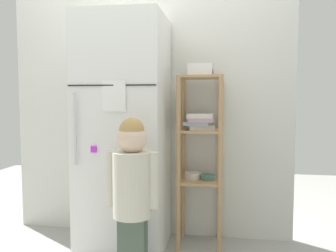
{
  "coord_description": "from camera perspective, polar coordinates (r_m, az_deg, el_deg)",
  "views": [
    {
      "loc": [
        0.62,
        -2.52,
        1.15
      ],
      "look_at": [
        0.21,
        0.02,
        0.96
      ],
      "focal_mm": 36.75,
      "sensor_mm": 36.0,
      "label": 1
    }
  ],
  "objects": [
    {
      "name": "child_standing",
      "position": [
        2.17,
        -5.95,
        -9.52
      ],
      "size": [
        0.34,
        0.25,
        1.04
      ],
      "color": "#485849",
      "rests_on": "ground"
    },
    {
      "name": "fruit_bin",
      "position": [
        2.69,
        5.47,
        8.99
      ],
      "size": [
        0.2,
        0.18,
        0.09
      ],
      "color": "white",
      "rests_on": "pantry_shelf_unit"
    },
    {
      "name": "kitchen_wall_back",
      "position": [
        2.93,
        -3.13,
        4.11
      ],
      "size": [
        2.39,
        0.03,
        2.28
      ],
      "primitive_type": "cube",
      "color": "silver",
      "rests_on": "ground"
    },
    {
      "name": "ground_plane",
      "position": [
        2.84,
        -4.61,
        -19.61
      ],
      "size": [
        6.0,
        6.0,
        0.0
      ],
      "primitive_type": "plane",
      "color": "#999993"
    },
    {
      "name": "pantry_shelf_unit",
      "position": [
        2.69,
        5.35,
        -2.91
      ],
      "size": [
        0.35,
        0.33,
        1.33
      ],
      "color": "tan",
      "rests_on": "ground"
    },
    {
      "name": "refrigerator",
      "position": [
        2.66,
        -7.28,
        -1.33
      ],
      "size": [
        0.63,
        0.63,
        1.78
      ],
      "color": "white",
      "rests_on": "ground"
    }
  ]
}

